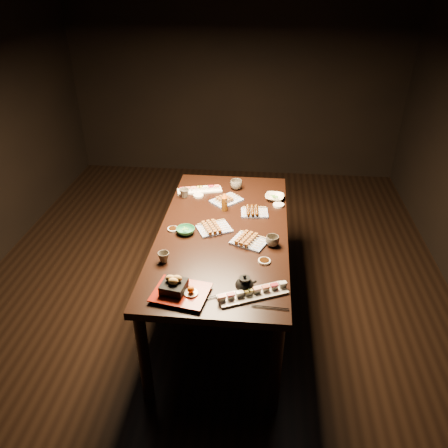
{
  "coord_description": "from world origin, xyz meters",
  "views": [
    {
      "loc": [
        0.38,
        -2.8,
        2.37
      ],
      "look_at": [
        0.12,
        -0.15,
        0.77
      ],
      "focal_mm": 35.0,
      "sensor_mm": 36.0,
      "label": 1
    }
  ],
  "objects_px": {
    "yakitori_plate_center": "(214,226)",
    "teacup_near_left": "(164,257)",
    "edamame_bowl_cream": "(275,197)",
    "teacup_far_right": "(236,185)",
    "sushi_platter_near": "(253,292)",
    "dining_table": "(223,273)",
    "teacup_mid_right": "(272,241)",
    "tempura_tray": "(181,287)",
    "condiment_bottle": "(225,202)",
    "yakitori_plate_left": "(226,198)",
    "edamame_bowl_green": "(186,231)",
    "sushi_platter_far": "(200,189)",
    "yakitori_plate_right": "(249,239)",
    "teacup_far_left": "(184,193)",
    "teapot": "(244,283)"
  },
  "relations": [
    {
      "from": "yakitori_plate_center",
      "to": "teacup_near_left",
      "type": "relative_size",
      "value": 3.12
    },
    {
      "from": "edamame_bowl_cream",
      "to": "teacup_far_right",
      "type": "distance_m",
      "value": 0.35
    },
    {
      "from": "sushi_platter_near",
      "to": "dining_table",
      "type": "bearing_deg",
      "value": 84.8
    },
    {
      "from": "edamame_bowl_cream",
      "to": "teacup_mid_right",
      "type": "height_order",
      "value": "teacup_mid_right"
    },
    {
      "from": "tempura_tray",
      "to": "condiment_bottle",
      "type": "bearing_deg",
      "value": 91.65
    },
    {
      "from": "yakitori_plate_left",
      "to": "edamame_bowl_green",
      "type": "distance_m",
      "value": 0.55
    },
    {
      "from": "sushi_platter_far",
      "to": "yakitori_plate_center",
      "type": "height_order",
      "value": "yakitori_plate_center"
    },
    {
      "from": "yakitori_plate_right",
      "to": "teacup_far_right",
      "type": "xyz_separation_m",
      "value": [
        -0.15,
        0.81,
        0.01
      ]
    },
    {
      "from": "sushi_platter_near",
      "to": "teacup_near_left",
      "type": "xyz_separation_m",
      "value": [
        -0.57,
        0.27,
        0.01
      ]
    },
    {
      "from": "yakitori_plate_left",
      "to": "teacup_far_right",
      "type": "bearing_deg",
      "value": 29.28
    },
    {
      "from": "sushi_platter_near",
      "to": "teacup_mid_right",
      "type": "relative_size",
      "value": 4.47
    },
    {
      "from": "sushi_platter_far",
      "to": "teacup_far_left",
      "type": "xyz_separation_m",
      "value": [
        -0.11,
        -0.12,
        0.01
      ]
    },
    {
      "from": "yakitori_plate_left",
      "to": "teacup_near_left",
      "type": "relative_size",
      "value": 3.14
    },
    {
      "from": "dining_table",
      "to": "teacup_mid_right",
      "type": "bearing_deg",
      "value": -25.34
    },
    {
      "from": "yakitori_plate_left",
      "to": "teacup_far_left",
      "type": "relative_size",
      "value": 2.96
    },
    {
      "from": "dining_table",
      "to": "yakitori_plate_right",
      "type": "bearing_deg",
      "value": -37.91
    },
    {
      "from": "edamame_bowl_cream",
      "to": "teacup_near_left",
      "type": "distance_m",
      "value": 1.15
    },
    {
      "from": "teacup_mid_right",
      "to": "teacup_far_left",
      "type": "height_order",
      "value": "same"
    },
    {
      "from": "sushi_platter_near",
      "to": "condiment_bottle",
      "type": "bearing_deg",
      "value": 80.48
    },
    {
      "from": "edamame_bowl_cream",
      "to": "sushi_platter_far",
      "type": "bearing_deg",
      "value": 172.08
    },
    {
      "from": "edamame_bowl_green",
      "to": "yakitori_plate_left",
      "type": "bearing_deg",
      "value": 64.38
    },
    {
      "from": "sushi_platter_near",
      "to": "condiment_bottle",
      "type": "relative_size",
      "value": 2.8
    },
    {
      "from": "edamame_bowl_cream",
      "to": "teapot",
      "type": "height_order",
      "value": "teapot"
    },
    {
      "from": "sushi_platter_near",
      "to": "yakitori_plate_right",
      "type": "bearing_deg",
      "value": 70.76
    },
    {
      "from": "condiment_bottle",
      "to": "sushi_platter_near",
      "type": "bearing_deg",
      "value": -75.26
    },
    {
      "from": "dining_table",
      "to": "yakitori_plate_left",
      "type": "height_order",
      "value": "yakitori_plate_left"
    },
    {
      "from": "teacup_near_left",
      "to": "condiment_bottle",
      "type": "xyz_separation_m",
      "value": [
        0.31,
        0.7,
        0.04
      ]
    },
    {
      "from": "teapot",
      "to": "yakitori_plate_right",
      "type": "bearing_deg",
      "value": 71.17
    },
    {
      "from": "sushi_platter_far",
      "to": "teapot",
      "type": "distance_m",
      "value": 1.31
    },
    {
      "from": "sushi_platter_near",
      "to": "yakitori_plate_left",
      "type": "xyz_separation_m",
      "value": [
        -0.25,
        1.11,
        0.0
      ]
    },
    {
      "from": "dining_table",
      "to": "teacup_far_right",
      "type": "height_order",
      "value": "teacup_far_right"
    },
    {
      "from": "edamame_bowl_cream",
      "to": "tempura_tray",
      "type": "relative_size",
      "value": 0.49
    },
    {
      "from": "tempura_tray",
      "to": "teacup_far_left",
      "type": "xyz_separation_m",
      "value": [
        -0.19,
        1.19,
        -0.02
      ]
    },
    {
      "from": "teacup_mid_right",
      "to": "condiment_bottle",
      "type": "relative_size",
      "value": 0.63
    },
    {
      "from": "yakitori_plate_left",
      "to": "teacup_far_right",
      "type": "xyz_separation_m",
      "value": [
        0.06,
        0.23,
        0.01
      ]
    },
    {
      "from": "yakitori_plate_left",
      "to": "teacup_mid_right",
      "type": "height_order",
      "value": "teacup_mid_right"
    },
    {
      "from": "dining_table",
      "to": "teacup_far_right",
      "type": "xyz_separation_m",
      "value": [
        0.04,
        0.66,
        0.41
      ]
    },
    {
      "from": "teacup_mid_right",
      "to": "condiment_bottle",
      "type": "distance_m",
      "value": 0.58
    },
    {
      "from": "sushi_platter_far",
      "to": "dining_table",
      "type": "bearing_deg",
      "value": 99.0
    },
    {
      "from": "yakitori_plate_left",
      "to": "condiment_bottle",
      "type": "xyz_separation_m",
      "value": [
        -0.0,
        -0.14,
        0.04
      ]
    },
    {
      "from": "dining_table",
      "to": "teacup_far_left",
      "type": "distance_m",
      "value": 0.72
    },
    {
      "from": "yakitori_plate_right",
      "to": "condiment_bottle",
      "type": "distance_m",
      "value": 0.48
    },
    {
      "from": "dining_table",
      "to": "teacup_near_left",
      "type": "relative_size",
      "value": 24.83
    },
    {
      "from": "dining_table",
      "to": "sushi_platter_near",
      "type": "distance_m",
      "value": 0.83
    },
    {
      "from": "sushi_platter_far",
      "to": "teacup_mid_right",
      "type": "distance_m",
      "value": 0.96
    },
    {
      "from": "yakitori_plate_center",
      "to": "teacup_far_right",
      "type": "distance_m",
      "value": 0.67
    },
    {
      "from": "teacup_far_left",
      "to": "teapot",
      "type": "relative_size",
      "value": 0.61
    },
    {
      "from": "dining_table",
      "to": "sushi_platter_near",
      "type": "xyz_separation_m",
      "value": [
        0.24,
        -0.68,
        0.4
      ]
    },
    {
      "from": "dining_table",
      "to": "teacup_near_left",
      "type": "height_order",
      "value": "teacup_near_left"
    },
    {
      "from": "edamame_bowl_cream",
      "to": "teacup_far_left",
      "type": "relative_size",
      "value": 1.94
    }
  ]
}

